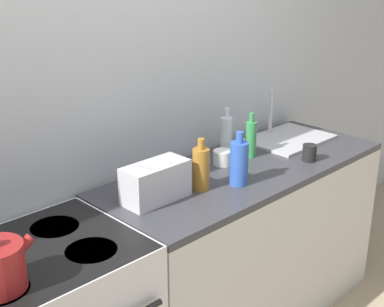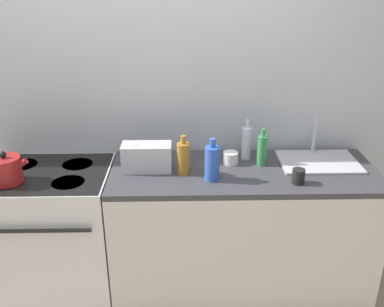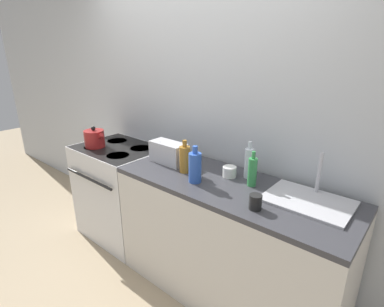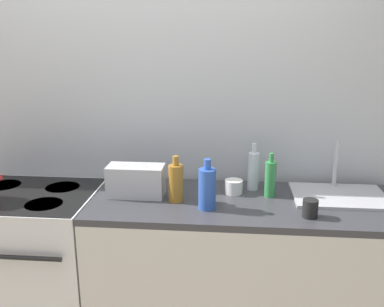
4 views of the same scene
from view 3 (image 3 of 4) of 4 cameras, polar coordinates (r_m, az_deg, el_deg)
The scene contains 13 objects.
ground_plane at distance 2.74m, azimuth -9.11°, elevation -22.30°, with size 12.00×12.00×0.00m, color tan.
wall_back at distance 2.59m, azimuth 1.05°, elevation 8.06°, with size 8.00×0.05×2.60m.
stove at distance 3.06m, azimuth -13.32°, elevation -6.94°, with size 0.80×0.65×0.93m.
counter_block at distance 2.32m, azimuth 6.75°, elevation -16.26°, with size 1.68×0.64×0.93m.
kettle at distance 2.94m, azimuth -18.08°, elevation 2.73°, with size 0.23×0.18×0.20m.
toaster at distance 2.42m, azimuth -4.53°, elevation 0.19°, with size 0.31×0.15×0.17m.
sink_tray at distance 1.98m, azimuth 21.31°, elevation -8.12°, with size 0.50×0.36×0.28m.
bottle_green at distance 2.05m, azimuth 11.43°, elevation -3.38°, with size 0.06×0.06×0.25m.
bottle_clear at distance 2.17m, azimuth 10.75°, elevation -1.74°, with size 0.06×0.06×0.27m.
bottle_blue at distance 2.06m, azimuth 0.58°, elevation -2.60°, with size 0.09×0.09×0.26m.
bottle_amber at distance 2.23m, azimuth -1.39°, elevation -1.02°, with size 0.08×0.08×0.25m.
cup_black at distance 1.79m, azimuth 11.98°, elevation -9.02°, with size 0.07×0.07×0.09m.
cup_white at distance 2.18m, azimuth 7.15°, elevation -3.46°, with size 0.10×0.10×0.08m.
Camera 3 is at (1.60, -1.27, 1.82)m, focal length 28.00 mm.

